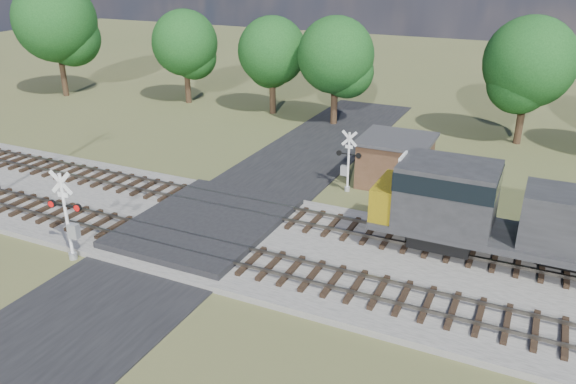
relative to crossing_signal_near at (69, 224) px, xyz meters
The scene contains 10 objects.
ground 6.48m from the crossing_signal_near, 50.87° to the left, with size 160.00×160.00×0.00m, color #4D552D.
ballast_bed 15.00m from the crossing_signal_near, 20.91° to the left, with size 140.00×10.00×0.30m, color gray.
road 6.47m from the crossing_signal_near, 50.87° to the left, with size 7.00×60.00×0.08m, color black.
crossing_panel 6.78m from the crossing_signal_near, 53.61° to the left, with size 7.00×9.00×0.62m, color #262628.
track_near 7.72m from the crossing_signal_near, 21.82° to the left, with size 140.00×2.60×0.33m.
track_far 10.62m from the crossing_signal_near, 47.99° to the left, with size 140.00×2.60×0.33m.
crossing_signal_near is the anchor object (origin of this frame).
crossing_signal_far 15.91m from the crossing_signal_near, 56.88° to the left, with size 1.54×0.33×3.81m.
equipment_shed 19.27m from the crossing_signal_near, 55.27° to the left, with size 4.40×4.40×2.97m.
treeline 28.25m from the crossing_signal_near, 69.47° to the left, with size 78.54×11.09×11.31m.
Camera 1 is at (15.03, -21.41, 13.20)m, focal length 35.00 mm.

